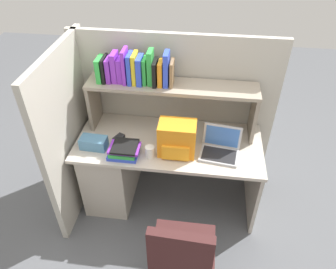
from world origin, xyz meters
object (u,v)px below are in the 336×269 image
at_px(laptop, 220,148).
at_px(office_chair, 182,263).
at_px(backpack, 177,139).
at_px(tissue_box, 94,143).
at_px(paper_cup, 150,152).
at_px(computer_mouse, 119,138).

xyz_separation_m(laptop, office_chair, (-0.23, -0.82, -0.39)).
xyz_separation_m(backpack, office_chair, (0.13, -0.79, -0.47)).
bearing_deg(tissue_box, paper_cup, -2.95).
distance_m(paper_cup, tissue_box, 0.49).
xyz_separation_m(paper_cup, tissue_box, (-0.48, 0.05, 0.00)).
xyz_separation_m(backpack, tissue_box, (-0.70, -0.03, -0.09)).
relative_size(backpack, computer_mouse, 2.88).
xyz_separation_m(computer_mouse, paper_cup, (0.31, -0.18, 0.03)).
xyz_separation_m(laptop, backpack, (-0.35, -0.04, 0.09)).
height_order(laptop, backpack, backpack).
xyz_separation_m(backpack, paper_cup, (-0.21, -0.08, -0.09)).
distance_m(paper_cup, office_chair, 0.87).
relative_size(backpack, office_chair, 0.32).
distance_m(backpack, office_chair, 0.93).
bearing_deg(computer_mouse, backpack, 14.47).
distance_m(backpack, tissue_box, 0.70).
relative_size(laptop, office_chair, 0.37).
height_order(computer_mouse, paper_cup, paper_cup).
bearing_deg(tissue_box, laptop, 6.56).
bearing_deg(office_chair, laptop, -102.87).
height_order(laptop, computer_mouse, laptop).
bearing_deg(paper_cup, tissue_box, 174.22).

